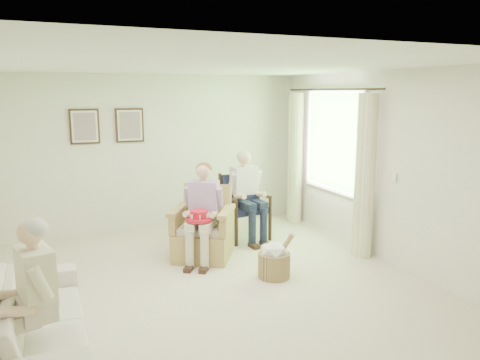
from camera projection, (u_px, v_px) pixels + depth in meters
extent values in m
plane|color=beige|center=(214.00, 287.00, 5.63)|extent=(5.50, 5.50, 0.00)
cube|color=silver|center=(158.00, 153.00, 7.88)|extent=(5.00, 0.04, 2.60)
cube|color=silver|center=(362.00, 257.00, 2.91)|extent=(5.00, 0.04, 2.60)
cube|color=silver|center=(386.00, 167.00, 6.35)|extent=(0.04, 5.50, 2.60)
cube|color=white|center=(211.00, 65.00, 5.15)|extent=(5.00, 5.50, 0.02)
cube|color=#2D6B23|center=(334.00, 141.00, 7.38)|extent=(0.02, 1.40, 1.50)
cube|color=white|center=(335.00, 91.00, 7.23)|extent=(0.04, 1.52, 0.06)
cube|color=white|center=(332.00, 189.00, 7.52)|extent=(0.04, 1.52, 0.06)
cylinder|color=#382114|center=(330.00, 89.00, 7.20)|extent=(0.03, 2.50, 0.03)
cylinder|color=beige|center=(365.00, 177.00, 6.52)|extent=(0.34, 0.34, 2.30)
cylinder|color=beige|center=(295.00, 159.00, 8.29)|extent=(0.34, 0.34, 2.30)
cube|color=#382114|center=(85.00, 126.00, 7.32)|extent=(0.45, 0.03, 0.55)
cube|color=silver|center=(85.00, 127.00, 7.30)|extent=(0.39, 0.01, 0.49)
cube|color=tan|center=(85.00, 127.00, 7.30)|extent=(0.33, 0.01, 0.43)
cube|color=#382114|center=(130.00, 125.00, 7.59)|extent=(0.45, 0.03, 0.55)
cube|color=silver|center=(130.00, 125.00, 7.57)|extent=(0.39, 0.01, 0.49)
cube|color=tan|center=(130.00, 125.00, 7.57)|extent=(0.33, 0.01, 0.43)
cube|color=tan|center=(203.00, 244.00, 6.59)|extent=(0.75, 0.73, 0.39)
cube|color=beige|center=(203.00, 228.00, 6.52)|extent=(0.58, 0.56, 0.09)
cube|color=tan|center=(196.00, 204.00, 6.77)|extent=(0.69, 0.21, 0.59)
cube|color=tan|center=(179.00, 223.00, 6.39)|extent=(0.09, 0.67, 0.28)
cube|color=tan|center=(226.00, 218.00, 6.66)|extent=(0.09, 0.67, 0.28)
cylinder|color=black|center=(234.00, 232.00, 7.09)|extent=(0.06, 0.06, 0.44)
cylinder|color=black|center=(269.00, 228.00, 7.32)|extent=(0.06, 0.06, 0.44)
cylinder|color=black|center=(221.00, 223.00, 7.60)|extent=(0.06, 0.06, 0.44)
cylinder|color=black|center=(254.00, 219.00, 7.83)|extent=(0.06, 0.06, 0.44)
cube|color=#1B1E3C|center=(245.00, 209.00, 7.41)|extent=(0.58, 0.56, 0.10)
cube|color=#1B1E3C|center=(238.00, 189.00, 7.61)|extent=(0.54, 0.07, 0.50)
imported|color=silver|center=(35.00, 321.00, 4.15)|extent=(2.13, 0.83, 0.62)
cube|color=beige|center=(203.00, 217.00, 6.49)|extent=(0.40, 0.26, 0.16)
cube|color=#AF87C0|center=(202.00, 197.00, 6.46)|extent=(0.39, 0.24, 0.46)
sphere|color=#DDAD8E|center=(202.00, 171.00, 6.38)|extent=(0.21, 0.21, 0.21)
ellipsoid|color=brown|center=(202.00, 169.00, 6.40)|extent=(0.22, 0.22, 0.18)
cube|color=beige|center=(201.00, 226.00, 6.26)|extent=(0.14, 0.44, 0.13)
cube|color=beige|center=(215.00, 224.00, 6.34)|extent=(0.14, 0.44, 0.13)
cylinder|color=beige|center=(207.00, 249.00, 6.13)|extent=(0.12, 0.12, 0.50)
cylinder|color=beige|center=(221.00, 247.00, 6.21)|extent=(0.12, 0.12, 0.50)
cube|color=#171E33|center=(245.00, 199.00, 7.38)|extent=(0.40, 0.26, 0.16)
cube|color=silver|center=(244.00, 181.00, 7.35)|extent=(0.39, 0.24, 0.46)
sphere|color=#DDAD8E|center=(245.00, 158.00, 7.27)|extent=(0.21, 0.21, 0.21)
ellipsoid|color=#B7B2AD|center=(244.00, 156.00, 7.29)|extent=(0.22, 0.22, 0.18)
cube|color=#171E33|center=(245.00, 206.00, 7.15)|extent=(0.14, 0.44, 0.13)
cube|color=#171E33|center=(256.00, 204.00, 7.23)|extent=(0.14, 0.44, 0.13)
cylinder|color=#171E33|center=(250.00, 228.00, 7.03)|extent=(0.12, 0.12, 0.55)
cylinder|color=#171E33|center=(262.00, 226.00, 7.11)|extent=(0.12, 0.12, 0.55)
cube|color=#C0B09B|center=(33.00, 307.00, 3.91)|extent=(0.42, 0.26, 0.16)
cube|color=beige|center=(30.00, 274.00, 3.88)|extent=(0.41, 0.24, 0.46)
sphere|color=#DDAD8E|center=(27.00, 232.00, 3.80)|extent=(0.21, 0.21, 0.21)
ellipsoid|color=#B7B2AD|center=(26.00, 228.00, 3.82)|extent=(0.22, 0.22, 0.18)
cube|color=#C0B09B|center=(20.00, 327.00, 3.68)|extent=(0.14, 0.44, 0.13)
cube|color=#C0B09B|center=(47.00, 322.00, 3.76)|extent=(0.14, 0.44, 0.13)
cylinder|color=red|center=(199.00, 219.00, 6.21)|extent=(0.35, 0.35, 0.04)
cylinder|color=red|center=(199.00, 215.00, 6.20)|extent=(0.24, 0.24, 0.12)
cube|color=white|center=(208.00, 214.00, 6.25)|extent=(0.04, 0.01, 0.05)
cube|color=white|center=(202.00, 212.00, 6.32)|extent=(0.03, 0.04, 0.05)
cube|color=white|center=(194.00, 213.00, 6.30)|extent=(0.02, 0.05, 0.05)
cube|color=white|center=(190.00, 215.00, 6.20)|extent=(0.04, 0.03, 0.05)
cube|color=white|center=(192.00, 217.00, 6.11)|extent=(0.04, 0.03, 0.05)
cube|color=white|center=(200.00, 217.00, 6.08)|extent=(0.02, 0.05, 0.05)
cube|color=white|center=(207.00, 216.00, 6.14)|extent=(0.03, 0.04, 0.05)
cylinder|color=tan|center=(274.00, 265.00, 5.90)|extent=(0.54, 0.54, 0.32)
ellipsoid|color=white|center=(274.00, 250.00, 5.86)|extent=(0.36, 0.36, 0.22)
cylinder|color=#A57F56|center=(282.00, 250.00, 5.86)|extent=(0.16, 0.29, 0.47)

